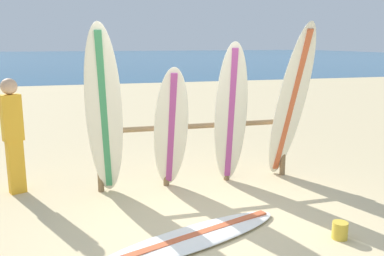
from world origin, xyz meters
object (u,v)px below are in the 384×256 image
surfboard_leaning_far_left (104,115)px  surfboard_leaning_center_left (231,116)px  surfboard_leaning_left (171,131)px  surfboard_leaning_center (290,105)px  surfboard_lying_on_sand (192,238)px  beachgoer_standing (13,131)px  sand_bucket (340,230)px  small_boat_offshore (90,67)px  surfboard_rack (197,141)px

surfboard_leaning_far_left → surfboard_leaning_center_left: 1.89m
surfboard_leaning_left → surfboard_leaning_center: bearing=-0.4°
surfboard_leaning_left → surfboard_leaning_center_left: size_ratio=0.86×
surfboard_lying_on_sand → surfboard_leaning_center_left: bearing=57.2°
surfboard_lying_on_sand → beachgoer_standing: beachgoer_standing is taller
beachgoer_standing → sand_bucket: beachgoer_standing is taller
surfboard_leaning_center → small_boat_offshore: size_ratio=1.13×
surfboard_rack → surfboard_leaning_center: 1.54m
surfboard_leaning_far_left → beachgoer_standing: (-1.26, 0.71, -0.29)m
surfboard_leaning_center_left → small_boat_offshore: bearing=92.5°
surfboard_leaning_center_left → surfboard_leaning_center: surfboard_leaning_center is taller
surfboard_leaning_left → sand_bucket: bearing=-51.4°
surfboard_leaning_far_left → surfboard_leaning_center_left: surfboard_leaning_far_left is taller
small_boat_offshore → surfboard_leaning_far_left: bearing=-91.4°
surfboard_lying_on_sand → beachgoer_standing: (-2.09, 2.17, 0.90)m
surfboard_leaning_far_left → sand_bucket: bearing=-36.9°
surfboard_leaning_center → surfboard_leaning_center_left: bearing=173.0°
surfboard_rack → surfboard_leaning_far_left: size_ratio=1.26×
surfboard_rack → small_boat_offshore: surfboard_rack is taller
surfboard_leaning_center → small_boat_offshore: (-2.13, 27.62, -0.99)m
surfboard_leaning_left → surfboard_lying_on_sand: surfboard_leaning_left is taller
surfboard_leaning_center → surfboard_rack: bearing=164.7°
surfboard_leaning_far_left → sand_bucket: size_ratio=12.46×
surfboard_leaning_left → surfboard_leaning_center_left: 0.97m
surfboard_leaning_left → beachgoer_standing: 2.29m
surfboard_leaning_left → surfboard_leaning_far_left: bearing=-175.6°
small_boat_offshore → surfboard_leaning_center_left: bearing=-87.5°
beachgoer_standing → small_boat_offshore: (1.95, 26.97, -0.68)m
sand_bucket → surfboard_leaning_far_left: bearing=143.1°
surfboard_lying_on_sand → surfboard_rack: bearing=72.4°
surfboard_leaning_far_left → surfboard_lying_on_sand: bearing=-60.3°
sand_bucket → surfboard_rack: bearing=114.3°
surfboard_leaning_center_left → surfboard_lying_on_sand: 2.22m
surfboard_leaning_far_left → beachgoer_standing: 1.48m
surfboard_rack → sand_bucket: size_ratio=15.70×
small_boat_offshore → sand_bucket: bearing=-86.6°
surfboard_leaning_center_left → sand_bucket: (0.58, -2.02, -1.01)m
surfboard_rack → sand_bucket: surfboard_rack is taller
surfboard_leaning_center → sand_bucket: 2.25m
surfboard_leaning_center_left → small_boat_offshore: 27.55m
small_boat_offshore → surfboard_leaning_left: bearing=-89.5°
surfboard_rack → surfboard_leaning_center: bearing=-15.3°
surfboard_leaning_far_left → surfboard_rack: bearing=17.0°
surfboard_leaning_far_left → surfboard_leaning_left: bearing=4.4°
surfboard_leaning_left → surfboard_leaning_center: surfboard_leaning_center is taller
surfboard_leaning_center_left → beachgoer_standing: bearing=170.2°
surfboard_lying_on_sand → small_boat_offshore: bearing=90.3°
surfboard_leaning_far_left → surfboard_leaning_left: 0.98m
surfboard_rack → surfboard_leaning_far_left: surfboard_leaning_far_left is taller
surfboard_lying_on_sand → beachgoer_standing: bearing=133.9°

